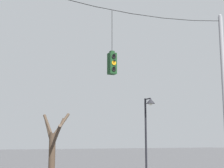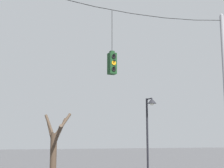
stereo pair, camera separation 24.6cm
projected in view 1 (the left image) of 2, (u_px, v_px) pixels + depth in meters
name	position (u px, v px, depth m)	size (l,w,h in m)	color
span_wire	(113.00, 6.00, 16.33)	(13.77, 0.03, 0.64)	black
traffic_light_near_right_pole	(112.00, 63.00, 15.83)	(0.34, 0.58, 3.11)	#143819
street_lamp	(149.00, 117.00, 20.57)	(0.53, 0.90, 5.04)	black
bare_tree	(53.00, 146.00, 19.57)	(1.70, 4.05, 4.15)	#423326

